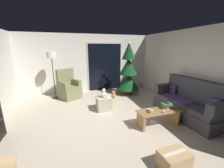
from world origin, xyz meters
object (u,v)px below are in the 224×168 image
(christmas_tree, at_px, (128,71))
(floor_lamp, at_px, (52,59))
(cell_phone, at_px, (166,103))
(ottoman, at_px, (104,103))
(coffee_table, at_px, (158,115))
(book_stack, at_px, (167,105))
(armchair, at_px, (69,88))
(teddy_bear_honey_by_tree, at_px, (114,95))
(remote_graphite, at_px, (148,112))
(couch, at_px, (188,103))
(remote_white, at_px, (150,110))
(teddy_bear_cream, at_px, (104,94))
(remote_silver, at_px, (164,111))
(cardboard_box_taped_mid_floor, at_px, (174,160))

(christmas_tree, distance_m, floor_lamp, 2.99)
(cell_phone, height_order, ottoman, cell_phone)
(coffee_table, relative_size, ottoman, 2.50)
(book_stack, distance_m, christmas_tree, 2.53)
(armchair, xyz_separation_m, teddy_bear_honey_by_tree, (1.67, -0.50, -0.28))
(ottoman, bearing_deg, floor_lamp, 134.24)
(coffee_table, distance_m, remote_graphite, 0.34)
(floor_lamp, bearing_deg, couch, -36.46)
(remote_white, xyz_separation_m, floor_lamp, (-2.43, 2.83, 1.09))
(remote_white, relative_size, teddy_bear_cream, 0.55)
(remote_white, distance_m, remote_silver, 0.33)
(book_stack, xyz_separation_m, armchair, (-2.41, 2.69, -0.07))
(floor_lamp, bearing_deg, cardboard_box_taped_mid_floor, -62.85)
(remote_silver, distance_m, floor_lamp, 4.19)
(couch, height_order, book_stack, couch)
(coffee_table, bearing_deg, remote_graphite, -178.99)
(armchair, xyz_separation_m, ottoman, (1.03, -1.45, -0.19))
(couch, relative_size, remote_graphite, 12.73)
(remote_white, relative_size, christmas_tree, 0.07)
(remote_white, bearing_deg, book_stack, -23.75)
(cell_phone, xyz_separation_m, teddy_bear_cream, (-1.35, 1.21, 0.00))
(couch, relative_size, cardboard_box_taped_mid_floor, 4.00)
(couch, relative_size, floor_lamp, 1.11)
(armchair, relative_size, floor_lamp, 0.63)
(remote_white, height_order, teddy_bear_honey_by_tree, remote_white)
(floor_lamp, height_order, teddy_bear_cream, floor_lamp)
(book_stack, bearing_deg, remote_silver, -141.89)
(remote_silver, bearing_deg, remote_graphite, -149.96)
(ottoman, bearing_deg, armchair, 125.36)
(remote_white, bearing_deg, remote_silver, -53.09)
(coffee_table, bearing_deg, floor_lamp, 132.41)
(remote_silver, height_order, book_stack, book_stack)
(ottoman, bearing_deg, couch, -28.00)
(remote_white, height_order, teddy_bear_cream, teddy_bear_cream)
(couch, distance_m, teddy_bear_cream, 2.44)
(remote_silver, xyz_separation_m, cell_phone, (0.19, 0.18, 0.12))
(remote_white, height_order, floor_lamp, floor_lamp)
(armchair, bearing_deg, christmas_tree, -4.97)
(book_stack, height_order, christmas_tree, christmas_tree)
(remote_graphite, xyz_separation_m, christmas_tree, (0.58, 2.55, 0.55))
(remote_silver, relative_size, ottoman, 0.35)
(armchair, bearing_deg, couch, -39.19)
(book_stack, height_order, floor_lamp, floor_lamp)
(coffee_table, distance_m, ottoman, 1.70)
(remote_graphite, xyz_separation_m, floor_lamp, (-2.34, 2.90, 1.09))
(remote_silver, relative_size, cardboard_box_taped_mid_floor, 0.31)
(remote_white, bearing_deg, couch, -19.75)
(remote_white, xyz_separation_m, cardboard_box_taped_mid_floor, (-0.33, -1.27, -0.27))
(remote_graphite, bearing_deg, remote_white, -121.65)
(remote_silver, height_order, teddy_bear_cream, teddy_bear_cream)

